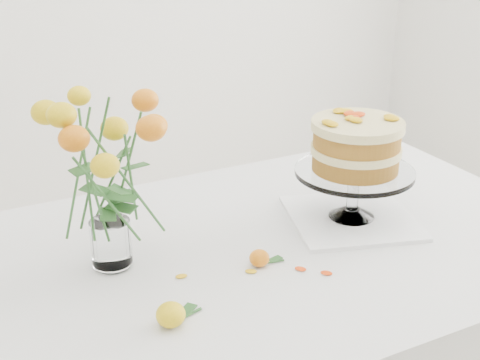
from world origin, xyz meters
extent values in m
cube|color=tan|center=(0.00, 0.00, 0.73)|extent=(1.40, 0.90, 0.04)
cylinder|color=tan|center=(0.62, 0.37, 0.35)|extent=(0.06, 0.06, 0.71)
cube|color=white|center=(0.00, 0.00, 0.75)|extent=(1.42, 0.92, 0.01)
cube|color=white|center=(0.00, 0.46, 0.65)|extent=(1.42, 0.01, 0.20)
cube|color=white|center=(0.22, 0.01, 0.76)|extent=(0.37, 0.37, 0.01)
cylinder|color=white|center=(0.22, 0.01, 0.83)|extent=(0.03, 0.03, 0.09)
cylinder|color=white|center=(0.22, 0.01, 0.89)|extent=(0.29, 0.29, 0.01)
cylinder|color=#8C5D1F|center=(0.22, 0.01, 0.91)|extent=(0.26, 0.26, 0.04)
cylinder|color=#FFE6A4|center=(0.22, 0.01, 0.94)|extent=(0.27, 0.27, 0.02)
cylinder|color=#8C5D1F|center=(0.22, 0.01, 0.97)|extent=(0.26, 0.26, 0.04)
cylinder|color=#FFE6A4|center=(0.22, 0.01, 1.00)|extent=(0.28, 0.28, 0.02)
cylinder|color=white|center=(-0.37, 0.06, 0.76)|extent=(0.07, 0.07, 0.01)
cylinder|color=white|center=(-0.37, 0.06, 0.82)|extent=(0.09, 0.09, 0.10)
ellipsoid|color=yellow|center=(-0.34, -0.20, 0.78)|extent=(0.06, 0.06, 0.05)
cylinder|color=#2A5D25|center=(-0.31, -0.19, 0.76)|extent=(0.07, 0.02, 0.01)
ellipsoid|color=#D3650A|center=(-0.09, -0.08, 0.77)|extent=(0.04, 0.04, 0.04)
cylinder|color=#2A5D25|center=(-0.06, -0.09, 0.76)|extent=(0.05, 0.01, 0.00)
ellipsoid|color=#EBB20E|center=(-0.12, -0.10, 0.76)|extent=(0.03, 0.02, 0.00)
ellipsoid|color=#EBB20E|center=(-0.02, -0.14, 0.76)|extent=(0.03, 0.02, 0.00)
ellipsoid|color=#EBB20E|center=(0.02, -0.18, 0.76)|extent=(0.03, 0.02, 0.00)
ellipsoid|color=#EBB20E|center=(-0.26, -0.05, 0.76)|extent=(0.03, 0.02, 0.00)
camera|label=1|loc=(-0.71, -1.19, 1.50)|focal=50.00mm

